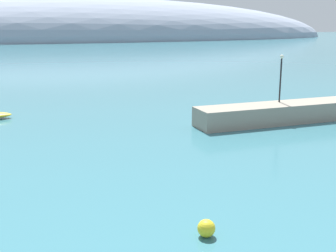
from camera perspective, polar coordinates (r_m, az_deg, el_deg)
The scene contains 4 objects.
breakwater_rocks at distance 47.78m, azimuth 18.80°, elevation 2.00°, with size 26.82×3.33×1.84m, color gray.
distant_ridge at distance 230.71m, azimuth -11.37°, elevation 10.74°, with size 278.00×74.49×40.96m, color #8E99AD.
mooring_buoy_yellow at distance 21.22m, azimuth 4.90°, elevation -12.84°, with size 0.84×0.84×0.84m, color yellow.
harbor_lamp_post at distance 45.16m, azimuth 14.17°, elevation 6.51°, with size 0.36×0.36×4.64m.
Camera 1 is at (-6.83, -3.59, 9.79)m, focal length 47.89 mm.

